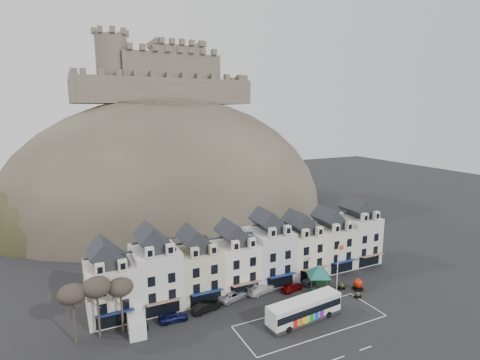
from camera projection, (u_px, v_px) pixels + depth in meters
name	position (u px, v px, depth m)	size (l,w,h in m)	color
ground	(305.00, 329.00, 52.40)	(300.00, 300.00, 0.00)	black
coach_bay_markings	(311.00, 321.00, 54.36)	(22.00, 7.50, 0.01)	silver
townhouse_terrace	(253.00, 254.00, 65.60)	(54.40, 9.35, 11.80)	#EEE4CE
castle_hill	(175.00, 210.00, 113.86)	(100.00, 76.00, 68.00)	#38322B
castle	(161.00, 76.00, 112.31)	(50.20, 22.20, 22.00)	#605649
tree_left_far	(72.00, 295.00, 47.94)	(3.61, 3.61, 8.24)	#31291F
tree_left_mid	(97.00, 287.00, 49.16)	(3.78, 3.78, 8.64)	#31291F
tree_left_near	(120.00, 288.00, 50.58)	(3.43, 3.43, 7.84)	#31291F
bus	(304.00, 309.00, 54.15)	(12.20, 3.88, 3.39)	#262628
bus_shelter	(319.00, 271.00, 62.96)	(6.56, 6.56, 4.59)	black
red_buoy	(358.00, 284.00, 63.63)	(1.64, 1.64, 1.98)	black
flagpole	(338.00, 266.00, 61.43)	(1.25, 0.27, 8.67)	silver
white_van	(136.00, 324.00, 51.66)	(2.61, 5.25, 2.32)	white
planter_west	(342.00, 286.00, 63.92)	(1.19, 0.77, 1.11)	black
planter_east	(358.00, 295.00, 60.99)	(1.07, 0.72, 0.98)	black
car_navy	(174.00, 317.00, 54.15)	(1.70, 4.24, 1.44)	#0B0F37
car_black	(206.00, 307.00, 56.83)	(1.58, 4.53, 1.49)	black
car_silver	(233.00, 295.00, 60.46)	(2.42, 5.17, 1.46)	#B0B2B9
car_white	(261.00, 288.00, 62.69)	(2.19, 5.38, 1.56)	white
car_maroon	(292.00, 287.00, 63.28)	(1.63, 4.05, 1.38)	#650507
car_charcoal	(314.00, 281.00, 65.57)	(1.48, 4.24, 1.40)	black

